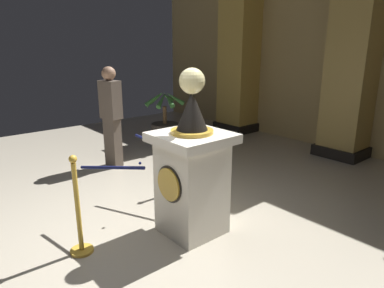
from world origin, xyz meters
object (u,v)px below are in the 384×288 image
(pedestal_clock, at_px, (192,172))
(bystander_guest, at_px, (111,114))
(stanchion_near, at_px, (184,167))
(stanchion_far, at_px, (79,220))
(potted_palm_left, at_px, (165,130))

(pedestal_clock, bearing_deg, bystander_guest, 171.30)
(stanchion_near, height_order, stanchion_far, stanchion_far)
(stanchion_near, height_order, bystander_guest, bystander_guest)
(pedestal_clock, bearing_deg, stanchion_near, 145.10)
(pedestal_clock, bearing_deg, stanchion_far, -109.61)
(stanchion_far, height_order, bystander_guest, bystander_guest)
(pedestal_clock, relative_size, stanchion_near, 1.80)
(pedestal_clock, relative_size, bystander_guest, 1.07)
(stanchion_near, distance_m, potted_palm_left, 2.35)
(stanchion_near, bearing_deg, potted_palm_left, 150.93)
(stanchion_far, bearing_deg, stanchion_near, 107.13)
(stanchion_near, bearing_deg, pedestal_clock, -34.90)
(stanchion_far, relative_size, potted_palm_left, 0.88)
(pedestal_clock, xyz_separation_m, stanchion_far, (-0.41, -1.16, -0.36))
(bystander_guest, bearing_deg, stanchion_near, 9.73)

